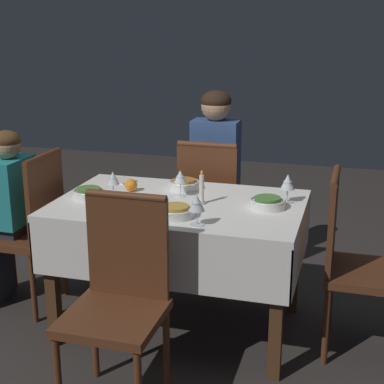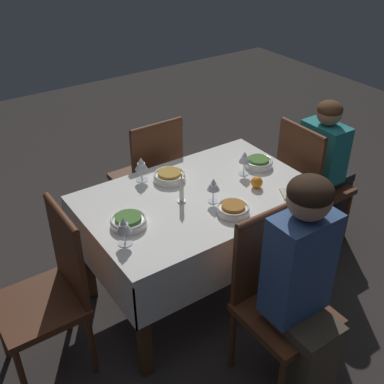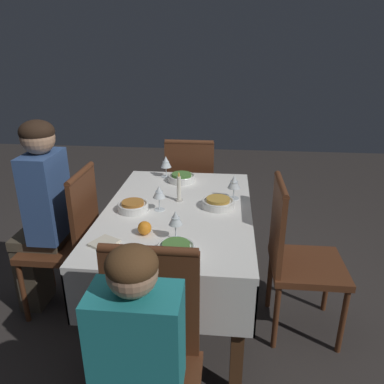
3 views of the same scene
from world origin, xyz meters
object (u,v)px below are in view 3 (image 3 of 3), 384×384
at_px(chair_south, 296,253).
at_px(wine_glass_south, 234,183).
at_px(wine_glass_east, 166,162).
at_px(bowl_south, 218,203).
at_px(bowl_east, 182,177).
at_px(candle_centerpiece, 179,190).
at_px(wine_glass_west, 176,219).
at_px(chair_north, 69,236).
at_px(napkin_red_folded, 104,243).
at_px(dining_table, 178,225).
at_px(bowl_north, 133,206).
at_px(chair_east, 191,187).
at_px(orange_fruit, 145,228).
at_px(bowl_west, 176,249).
at_px(chair_west, 147,362).
at_px(wine_glass_north, 159,193).
at_px(person_adult_denim, 41,208).

height_order(chair_south, wine_glass_south, chair_south).
bearing_deg(wine_glass_east, bowl_south, -142.12).
relative_size(bowl_east, candle_centerpiece, 1.04).
height_order(wine_glass_west, candle_centerpiece, candle_centerpiece).
bearing_deg(wine_glass_south, bowl_east, 51.96).
distance_m(chair_north, candle_centerpiece, 0.74).
bearing_deg(wine_glass_east, chair_north, 136.06).
xyz_separation_m(chair_south, napkin_red_folded, (-0.37, 0.97, 0.22)).
xyz_separation_m(dining_table, bowl_north, (-0.05, 0.25, 0.13)).
distance_m(chair_east, orange_fruit, 1.26).
bearing_deg(napkin_red_folded, bowl_west, -99.22).
relative_size(chair_north, chair_south, 1.00).
bearing_deg(wine_glass_east, bowl_east, -124.81).
bearing_deg(bowl_east, chair_west, -178.41).
height_order(chair_south, wine_glass_north, chair_south).
bearing_deg(bowl_north, bowl_east, -22.92).
bearing_deg(dining_table, chair_south, -95.55).
xyz_separation_m(bowl_east, candle_centerpiece, (-0.34, -0.03, 0.04)).
xyz_separation_m(dining_table, napkin_red_folded, (-0.44, 0.30, 0.11)).
bearing_deg(chair_east, dining_table, 91.07).
height_order(chair_north, bowl_west, chair_north).
relative_size(chair_west, candle_centerpiece, 5.21).
bearing_deg(bowl_north, chair_east, -13.78).
distance_m(wine_glass_east, orange_fruit, 0.87).
height_order(orange_fruit, napkin_red_folded, orange_fruit).
bearing_deg(napkin_red_folded, chair_north, 41.03).
xyz_separation_m(person_adult_denim, bowl_west, (-0.50, -0.89, 0.06)).
bearing_deg(chair_west, bowl_south, 76.71).
height_order(chair_north, bowl_south, chair_north).
relative_size(dining_table, chair_west, 1.38).
distance_m(wine_glass_north, wine_glass_east, 0.57).
height_order(dining_table, chair_east, chair_east).
bearing_deg(chair_west, wine_glass_west, 86.29).
height_order(dining_table, bowl_north, bowl_north).
xyz_separation_m(bowl_south, orange_fruit, (-0.37, 0.35, 0.01)).
bearing_deg(wine_glass_south, napkin_red_folded, 135.22).
relative_size(chair_west, wine_glass_north, 6.38).
xyz_separation_m(dining_table, candle_centerpiece, (0.12, 0.01, 0.18)).
distance_m(bowl_north, wine_glass_north, 0.17).
height_order(chair_south, bowl_north, chair_south).
relative_size(dining_table, wine_glass_east, 8.51).
height_order(chair_east, wine_glass_east, chair_east).
distance_m(dining_table, candle_centerpiece, 0.21).
distance_m(chair_west, orange_fruit, 0.65).
height_order(chair_south, bowl_west, chair_south).
bearing_deg(chair_north, wine_glass_south, 100.20).
bearing_deg(wine_glass_south, dining_table, 120.01).
bearing_deg(wine_glass_north, bowl_south, -77.14).
bearing_deg(wine_glass_east, chair_east, -21.12).
relative_size(chair_north, chair_west, 1.00).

